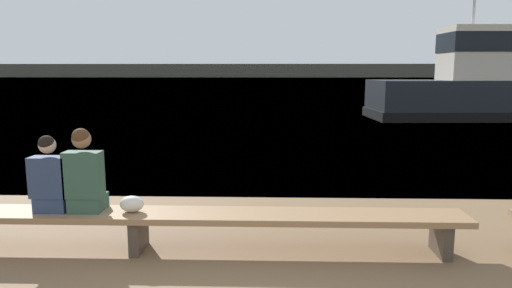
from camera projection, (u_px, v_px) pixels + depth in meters
water_surface at (269, 79)px, 126.27m from camera, size 240.00×240.00×0.00m
far_shoreline at (269, 71)px, 152.86m from camera, size 600.00×12.00×4.33m
bench_main at (138, 218)px, 5.47m from camera, size 7.83×0.56×0.48m
person_left at (51, 180)px, 5.44m from camera, size 0.43×0.39×0.93m
person_right at (84, 175)px, 5.41m from camera, size 0.43×0.40×1.01m
shopping_bag at (132, 204)px, 5.45m from camera, size 0.28×0.21×0.20m
tugboat_red at (467, 90)px, 20.60m from camera, size 8.54×3.85×6.13m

